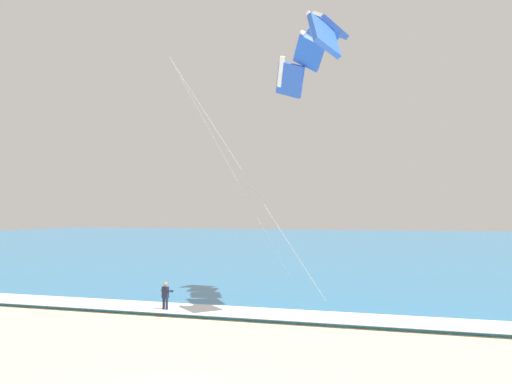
# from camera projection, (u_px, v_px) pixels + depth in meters

# --- Properties ---
(sea) EXTENTS (200.00, 120.00, 0.20)m
(sea) POSITION_uv_depth(u_px,v_px,m) (351.00, 243.00, 81.10)
(sea) COLOR teal
(sea) RESTS_ON ground
(surf_foam) EXTENTS (200.00, 2.56, 0.04)m
(surf_foam) POSITION_uv_depth(u_px,v_px,m) (265.00, 313.00, 24.29)
(surf_foam) COLOR white
(surf_foam) RESTS_ON sea
(surfboard) EXTENTS (0.65, 1.45, 0.09)m
(surfboard) POSITION_uv_depth(u_px,v_px,m) (165.00, 314.00, 25.18)
(surfboard) COLOR #E04C38
(surfboard) RESTS_ON ground
(kitesurfer) EXTENTS (0.57, 0.57, 1.69)m
(kitesurfer) POSITION_uv_depth(u_px,v_px,m) (166.00, 296.00, 25.24)
(kitesurfer) COLOR #191E38
(kitesurfer) RESTS_ON ground
(kite_primary) EXTENTS (9.74, 9.10, 15.10)m
(kite_primary) POSITION_uv_depth(u_px,v_px,m) (313.00, 46.00, 26.97)
(kite_primary) COLOR blue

